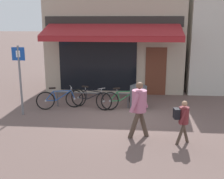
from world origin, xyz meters
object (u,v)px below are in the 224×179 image
(pedestrian_child, at_px, (183,117))
(parking_sign, at_px, (20,73))
(litter_bin, at_px, (138,96))
(bicycle_black, at_px, (91,99))
(pedestrian_adult, at_px, (139,104))
(bicycle_blue, at_px, (60,99))
(bicycle_green, at_px, (124,99))

(pedestrian_child, distance_m, parking_sign, 5.58)
(parking_sign, bearing_deg, litter_bin, 15.12)
(bicycle_black, xyz_separation_m, parking_sign, (-2.25, -0.99, 1.11))
(litter_bin, bearing_deg, pedestrian_adult, -89.90)
(bicycle_blue, relative_size, pedestrian_child, 1.39)
(litter_bin, distance_m, parking_sign, 4.30)
(pedestrian_adult, bearing_deg, bicycle_black, 132.73)
(bicycle_blue, bearing_deg, litter_bin, -15.46)
(bicycle_green, height_order, pedestrian_child, pedestrian_child)
(bicycle_black, bearing_deg, parking_sign, -133.32)
(pedestrian_child, bearing_deg, bicycle_blue, 138.55)
(bicycle_blue, relative_size, litter_bin, 1.69)
(pedestrian_child, xyz_separation_m, parking_sign, (-5.18, 1.94, 0.74))
(litter_bin, height_order, parking_sign, parking_sign)
(bicycle_green, distance_m, pedestrian_child, 3.40)
(bicycle_black, xyz_separation_m, litter_bin, (1.78, 0.10, 0.13))
(bicycle_black, relative_size, pedestrian_adult, 1.06)
(parking_sign, bearing_deg, bicycle_green, 15.69)
(pedestrian_child, bearing_deg, bicycle_black, 127.69)
(bicycle_black, distance_m, pedestrian_child, 4.16)
(bicycle_blue, xyz_separation_m, litter_bin, (2.91, 0.28, 0.12))
(pedestrian_child, bearing_deg, bicycle_green, 112.66)
(pedestrian_adult, height_order, litter_bin, pedestrian_adult)
(pedestrian_child, height_order, litter_bin, pedestrian_child)
(bicycle_blue, xyz_separation_m, bicycle_black, (1.13, 0.17, -0.01))
(pedestrian_child, height_order, parking_sign, parking_sign)
(bicycle_blue, xyz_separation_m, pedestrian_adult, (2.92, -2.42, 0.59))
(bicycle_green, bearing_deg, bicycle_blue, 166.43)
(litter_bin, bearing_deg, pedestrian_child, -69.32)
(bicycle_green, distance_m, litter_bin, 0.56)
(bicycle_black, distance_m, pedestrian_adult, 3.21)
(litter_bin, bearing_deg, bicycle_green, -168.62)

